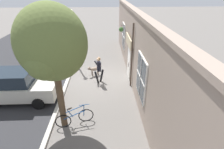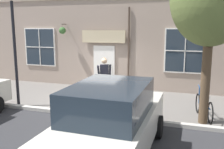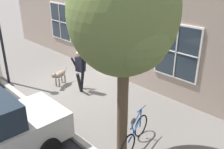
{
  "view_description": "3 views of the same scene",
  "coord_description": "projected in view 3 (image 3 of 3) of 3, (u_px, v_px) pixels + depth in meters",
  "views": [
    {
      "loc": [
        -0.48,
        10.54,
        5.72
      ],
      "look_at": [
        -0.93,
        1.13,
        0.92
      ],
      "focal_mm": 28.0,
      "sensor_mm": 36.0,
      "label": 1
    },
    {
      "loc": [
        9.43,
        3.82,
        2.94
      ],
      "look_at": [
        -1.26,
        0.38,
        0.86
      ],
      "focal_mm": 40.0,
      "sensor_mm": 36.0,
      "label": 2
    },
    {
      "loc": [
        5.46,
        8.04,
        4.78
      ],
      "look_at": [
        -0.45,
        1.94,
        1.09
      ],
      "focal_mm": 40.0,
      "sensor_mm": 36.0,
      "label": 3
    }
  ],
  "objects": [
    {
      "name": "ground_plane",
      "position": [
        73.0,
        88.0,
        10.68
      ],
      "size": [
        90.0,
        90.0,
        0.0
      ],
      "primitive_type": "plane",
      "color": "#66605B"
    },
    {
      "name": "storefront_facade",
      "position": [
        112.0,
        27.0,
        11.29
      ],
      "size": [
        0.95,
        18.0,
        4.51
      ],
      "color": "gray",
      "rests_on": "ground_plane"
    },
    {
      "name": "dog_on_leash",
      "position": [
        59.0,
        75.0,
        10.73
      ],
      "size": [
        1.06,
        0.53,
        0.73
      ],
      "color": "#7F6B5B",
      "rests_on": "ground_plane"
    },
    {
      "name": "street_tree_by_curb",
      "position": [
        126.0,
        18.0,
        5.41
      ],
      "size": [
        2.63,
        2.39,
        5.3
      ],
      "color": "brown",
      "rests_on": "ground_plane"
    },
    {
      "name": "leaning_bicycle",
      "position": [
        135.0,
        134.0,
        7.13
      ],
      "size": [
        1.68,
        0.51,
        1.01
      ],
      "color": "black",
      "rests_on": "ground_plane"
    },
    {
      "name": "pedestrian_walking",
      "position": [
        80.0,
        66.0,
        10.07
      ],
      "size": [
        0.64,
        0.55,
        1.77
      ],
      "color": "black",
      "rests_on": "ground_plane"
    }
  ]
}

